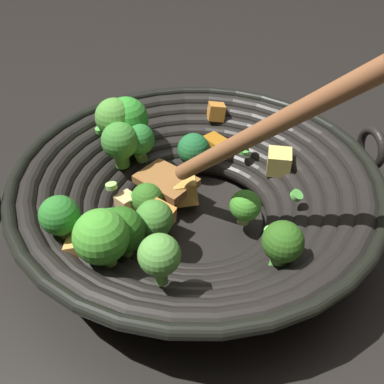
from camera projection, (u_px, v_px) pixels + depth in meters
The scene contains 2 objects.
ground_plane at pixel (196, 223), 0.53m from camera, with size 4.00×4.00×0.00m, color black.
wok at pixel (192, 189), 0.50m from camera, with size 0.42×0.42×0.26m.
Camera 1 is at (0.34, 0.18, 0.37)m, focal length 40.08 mm.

